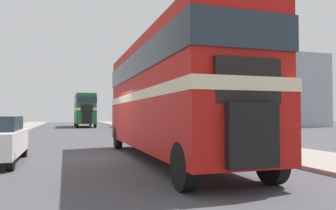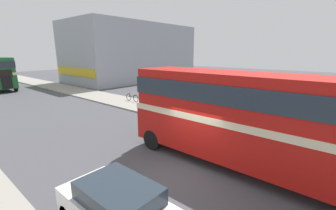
{
  "view_description": "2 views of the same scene",
  "coord_description": "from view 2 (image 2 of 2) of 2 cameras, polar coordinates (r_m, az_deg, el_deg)",
  "views": [
    {
      "loc": [
        -1.6,
        -12.74,
        1.6
      ],
      "look_at": [
        1.86,
        -1.78,
        1.94
      ],
      "focal_mm": 35.0,
      "sensor_mm": 36.0,
      "label": 1
    },
    {
      "loc": [
        -6.91,
        -5.02,
        4.93
      ],
      "look_at": [
        1.86,
        2.48,
        2.17
      ],
      "focal_mm": 24.0,
      "sensor_mm": 36.0,
      "label": 2
    }
  ],
  "objects": [
    {
      "name": "double_decker_bus",
      "position": [
        9.67,
        19.66,
        -2.27
      ],
      "size": [
        2.46,
        10.87,
        4.09
      ],
      "color": "#B2140F",
      "rests_on": "ground_plane"
    },
    {
      "name": "shop_building_block",
      "position": [
        41.42,
        -8.95,
        13.02
      ],
      "size": [
        22.1,
        11.14,
        9.47
      ],
      "color": "#999EA8",
      "rests_on": "ground_plane"
    },
    {
      "name": "sidewalk_right",
      "position": [
        15.35,
        19.34,
        -5.84
      ],
      "size": [
        3.5,
        120.0,
        0.12
      ],
      "color": "gray",
      "rests_on": "ground_plane"
    },
    {
      "name": "pedestrian_walking",
      "position": [
        17.5,
        3.22,
        0.43
      ],
      "size": [
        0.31,
        0.31,
        1.55
      ],
      "color": "#282833",
      "rests_on": "sidewalk_right"
    },
    {
      "name": "ground_plane",
      "position": [
        9.86,
        4.09,
        -16.57
      ],
      "size": [
        120.0,
        120.0,
        0.0
      ],
      "primitive_type": "plane",
      "color": "#47474C"
    },
    {
      "name": "bicycle_on_pavement",
      "position": [
        22.47,
        -9.09,
        1.86
      ],
      "size": [
        0.05,
        1.76,
        0.78
      ],
      "color": "black",
      "rests_on": "sidewalk_right"
    }
  ]
}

